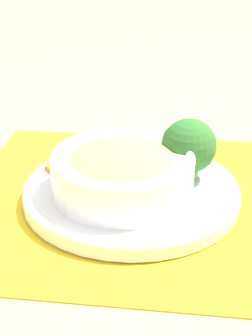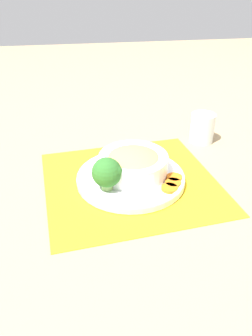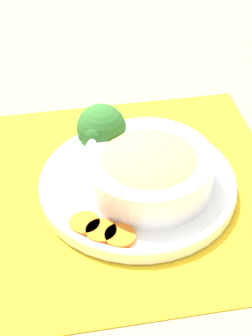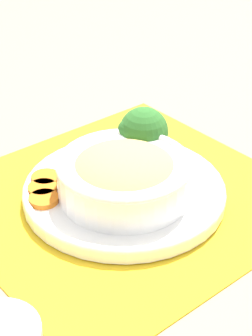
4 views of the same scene
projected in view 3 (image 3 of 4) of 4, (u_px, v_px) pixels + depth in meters
ground_plane at (138, 191)px, 0.83m from camera, size 4.00×4.00×0.00m
placemat at (138, 190)px, 0.83m from camera, size 0.48×0.46×0.00m
plate at (138, 183)px, 0.82m from camera, size 0.29×0.29×0.02m
bowl at (148, 167)px, 0.79m from camera, size 0.19×0.19×0.07m
broccoli_floret at (101, 129)px, 0.83m from camera, size 0.07×0.07×0.08m
carrot_slice_near at (85, 224)px, 0.74m from camera, size 0.04×0.04×0.01m
carrot_slice_middle at (101, 231)px, 0.73m from camera, size 0.04×0.04×0.01m
carrot_slice_far at (120, 236)px, 0.73m from camera, size 0.04×0.04×0.01m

